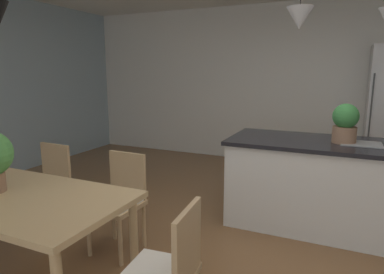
{
  "coord_description": "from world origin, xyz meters",
  "views": [
    {
      "loc": [
        0.63,
        -2.67,
        1.58
      ],
      "look_at": [
        -0.55,
        -0.05,
        1.02
      ],
      "focal_mm": 31.41,
      "sensor_mm": 36.0,
      "label": 1
    }
  ],
  "objects_px": {
    "kitchen_island": "(330,184)",
    "chair_kitchen_end": "(166,272)",
    "chair_far_left": "(47,185)",
    "chair_far_right": "(119,199)",
    "potted_plant_on_island": "(345,123)"
  },
  "relations": [
    {
      "from": "kitchen_island",
      "to": "chair_kitchen_end",
      "type": "bearing_deg",
      "value": -111.05
    },
    {
      "from": "chair_kitchen_end",
      "to": "potted_plant_on_island",
      "type": "distance_m",
      "value": 2.29
    },
    {
      "from": "chair_far_left",
      "to": "potted_plant_on_island",
      "type": "relative_size",
      "value": 2.28
    },
    {
      "from": "chair_far_left",
      "to": "chair_kitchen_end",
      "type": "bearing_deg",
      "value": -24.09
    },
    {
      "from": "chair_kitchen_end",
      "to": "chair_far_left",
      "type": "bearing_deg",
      "value": 155.91
    },
    {
      "from": "chair_far_left",
      "to": "potted_plant_on_island",
      "type": "xyz_separation_m",
      "value": [
        2.64,
        1.23,
        0.62
      ]
    },
    {
      "from": "kitchen_island",
      "to": "potted_plant_on_island",
      "type": "distance_m",
      "value": 0.64
    },
    {
      "from": "chair_far_right",
      "to": "kitchen_island",
      "type": "height_order",
      "value": "kitchen_island"
    },
    {
      "from": "chair_far_right",
      "to": "kitchen_island",
      "type": "relative_size",
      "value": 0.43
    },
    {
      "from": "chair_kitchen_end",
      "to": "kitchen_island",
      "type": "relative_size",
      "value": 0.43
    },
    {
      "from": "chair_kitchen_end",
      "to": "kitchen_island",
      "type": "bearing_deg",
      "value": 68.95
    },
    {
      "from": "chair_far_right",
      "to": "kitchen_island",
      "type": "bearing_deg",
      "value": 36.16
    },
    {
      "from": "chair_kitchen_end",
      "to": "potted_plant_on_island",
      "type": "relative_size",
      "value": 2.28
    },
    {
      "from": "chair_far_right",
      "to": "potted_plant_on_island",
      "type": "relative_size",
      "value": 2.28
    },
    {
      "from": "chair_kitchen_end",
      "to": "chair_far_left",
      "type": "relative_size",
      "value": 1.0
    }
  ]
}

